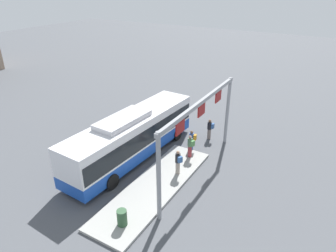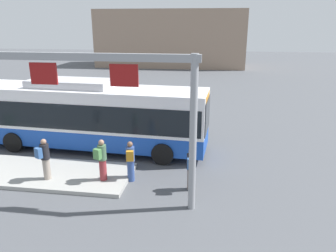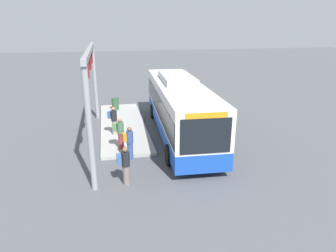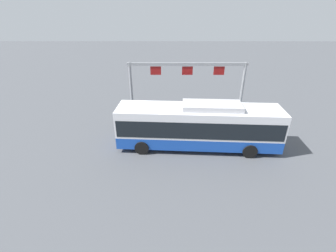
{
  "view_description": "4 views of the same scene",
  "coord_description": "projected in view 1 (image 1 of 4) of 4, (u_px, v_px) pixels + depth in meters",
  "views": [
    {
      "loc": [
        -14.82,
        -11.5,
        11.6
      ],
      "look_at": [
        2.38,
        -1.46,
        1.82
      ],
      "focal_mm": 32.46,
      "sensor_mm": 36.0,
      "label": 1
    },
    {
      "loc": [
        6.04,
        -14.64,
        6.07
      ],
      "look_at": [
        3.95,
        -0.48,
        1.51
      ],
      "focal_mm": 34.81,
      "sensor_mm": 36.0,
      "label": 2
    },
    {
      "loc": [
        16.32,
        -4.12,
        6.33
      ],
      "look_at": [
        1.49,
        -0.98,
        1.1
      ],
      "focal_mm": 31.7,
      "sensor_mm": 36.0,
      "label": 3
    },
    {
      "loc": [
        2.1,
        15.0,
        9.33
      ],
      "look_at": [
        2.16,
        -0.95,
        1.23
      ],
      "focal_mm": 25.19,
      "sensor_mm": 36.0,
      "label": 4
    }
  ],
  "objects": [
    {
      "name": "person_waiting_far",
      "position": [
        178.0,
        162.0,
        19.3
      ],
      "size": [
        0.52,
        0.61,
        1.67
      ],
      "rotation": [
        0.0,
        0.0,
        1.06
      ],
      "color": "gray",
      "rests_on": "platform_curb"
    },
    {
      "name": "person_boarding",
      "position": [
        210.0,
        129.0,
        23.88
      ],
      "size": [
        0.36,
        0.53,
        1.67
      ],
      "rotation": [
        0.0,
        0.0,
        1.62
      ],
      "color": "slate",
      "rests_on": "ground"
    },
    {
      "name": "ground_plane",
      "position": [
        134.0,
        157.0,
        21.8
      ],
      "size": [
        120.0,
        120.0,
        0.0
      ],
      "primitive_type": "plane",
      "color": "#4C4F54"
    },
    {
      "name": "platform_sign_gantry",
      "position": [
        201.0,
        121.0,
        18.36
      ],
      "size": [
        10.12,
        0.24,
        5.2
      ],
      "color": "gray",
      "rests_on": "ground"
    },
    {
      "name": "person_waiting_mid",
      "position": [
        192.0,
        140.0,
        22.18
      ],
      "size": [
        0.41,
        0.57,
        1.67
      ],
      "rotation": [
        0.0,
        0.0,
        1.78
      ],
      "color": "#334C8C",
      "rests_on": "ground"
    },
    {
      "name": "person_waiting_near",
      "position": [
        190.0,
        146.0,
        21.13
      ],
      "size": [
        0.47,
        0.6,
        1.67
      ],
      "rotation": [
        0.0,
        0.0,
        1.21
      ],
      "color": "maroon",
      "rests_on": "platform_curb"
    },
    {
      "name": "platform_curb",
      "position": [
        155.0,
        187.0,
        18.58
      ],
      "size": [
        10.0,
        2.8,
        0.16
      ],
      "primitive_type": "cube",
      "color": "#9E9E99",
      "rests_on": "ground"
    },
    {
      "name": "bus_main",
      "position": [
        132.0,
        135.0,
        21.0
      ],
      "size": [
        11.6,
        3.17,
        3.46
      ],
      "rotation": [
        0.0,
        0.0,
        -0.06
      ],
      "color": "#1947AD",
      "rests_on": "ground"
    },
    {
      "name": "trash_bin",
      "position": [
        122.0,
        218.0,
        15.43
      ],
      "size": [
        0.52,
        0.52,
        0.9
      ],
      "primitive_type": "cylinder",
      "color": "#2D5133",
      "rests_on": "platform_curb"
    }
  ]
}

